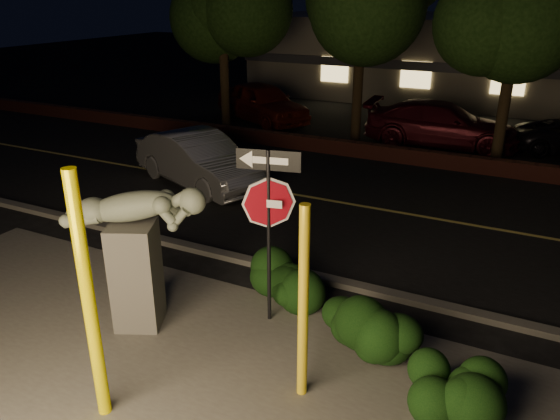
# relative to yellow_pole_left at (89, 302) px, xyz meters

# --- Properties ---
(ground) EXTENTS (90.00, 90.00, 0.00)m
(ground) POSITION_rel_yellow_pole_left_xyz_m (0.81, 11.67, -1.71)
(ground) COLOR black
(ground) RESTS_ON ground
(patio) EXTENTS (14.00, 6.00, 0.02)m
(patio) POSITION_rel_yellow_pole_left_xyz_m (0.81, 0.67, -1.70)
(patio) COLOR #4C4944
(patio) RESTS_ON ground
(road) EXTENTS (80.00, 8.00, 0.01)m
(road) POSITION_rel_yellow_pole_left_xyz_m (0.81, 8.67, -1.71)
(road) COLOR black
(road) RESTS_ON ground
(lane_marking) EXTENTS (80.00, 0.12, 0.00)m
(lane_marking) POSITION_rel_yellow_pole_left_xyz_m (0.81, 8.67, -1.69)
(lane_marking) COLOR tan
(lane_marking) RESTS_ON road
(curb) EXTENTS (80.00, 0.25, 0.12)m
(curb) POSITION_rel_yellow_pole_left_xyz_m (0.81, 4.57, -1.65)
(curb) COLOR #4C4944
(curb) RESTS_ON ground
(brick_wall) EXTENTS (40.00, 0.35, 0.50)m
(brick_wall) POSITION_rel_yellow_pole_left_xyz_m (0.81, 12.97, -1.46)
(brick_wall) COLOR #441B15
(brick_wall) RESTS_ON ground
(parking_lot) EXTENTS (40.00, 12.00, 0.01)m
(parking_lot) POSITION_rel_yellow_pole_left_xyz_m (0.81, 18.67, -1.71)
(parking_lot) COLOR black
(parking_lot) RESTS_ON ground
(building) EXTENTS (22.00, 10.20, 4.00)m
(building) POSITION_rel_yellow_pole_left_xyz_m (0.81, 26.65, 0.29)
(building) COLOR slate
(building) RESTS_ON ground
(yellow_pole_left) EXTENTS (0.17, 0.17, 3.42)m
(yellow_pole_left) POSITION_rel_yellow_pole_left_xyz_m (0.00, 0.00, 0.00)
(yellow_pole_left) COLOR #FFEC00
(yellow_pole_left) RESTS_ON ground
(yellow_pole_right) EXTENTS (0.14, 0.14, 2.85)m
(yellow_pole_right) POSITION_rel_yellow_pole_left_xyz_m (2.20, 1.51, -0.29)
(yellow_pole_right) COLOR yellow
(yellow_pole_right) RESTS_ON ground
(signpost) EXTENTS (1.00, 0.26, 3.00)m
(signpost) POSITION_rel_yellow_pole_left_xyz_m (0.94, 2.94, 0.42)
(signpost) COLOR black
(signpost) RESTS_ON ground
(sculpture) EXTENTS (2.22, 1.44, 2.45)m
(sculpture) POSITION_rel_yellow_pole_left_xyz_m (-0.90, 1.88, -0.20)
(sculpture) COLOR #4C4944
(sculpture) RESTS_ON ground
(hedge_center) EXTENTS (2.07, 1.16, 1.03)m
(hedge_center) POSITION_rel_yellow_pole_left_xyz_m (1.17, 3.53, -1.20)
(hedge_center) COLOR black
(hedge_center) RESTS_ON ground
(hedge_right) EXTENTS (1.79, 1.20, 1.07)m
(hedge_right) POSITION_rel_yellow_pole_left_xyz_m (2.76, 2.77, -1.18)
(hedge_right) COLOR black
(hedge_right) RESTS_ON ground
(hedge_far_right) EXTENTS (1.35, 0.90, 0.90)m
(hedge_far_right) POSITION_rel_yellow_pole_left_xyz_m (4.05, 2.08, -1.26)
(hedge_far_right) COLOR black
(hedge_far_right) RESTS_ON ground
(silver_sedan) EXTENTS (4.83, 3.16, 1.50)m
(silver_sedan) POSITION_rel_yellow_pole_left_xyz_m (-4.08, 8.22, -0.96)
(silver_sedan) COLOR #BCBCC1
(silver_sedan) RESTS_ON ground
(parked_car_red) EXTENTS (5.20, 3.96, 1.65)m
(parked_car_red) POSITION_rel_yellow_pole_left_xyz_m (-6.31, 16.18, -0.89)
(parked_car_red) COLOR maroon
(parked_car_red) RESTS_ON ground
(parked_car_darkred) EXTENTS (5.51, 2.56, 1.56)m
(parked_car_darkred) POSITION_rel_yellow_pole_left_xyz_m (1.24, 15.65, -0.93)
(parked_car_darkred) COLOR #3E0B14
(parked_car_darkred) RESTS_ON ground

